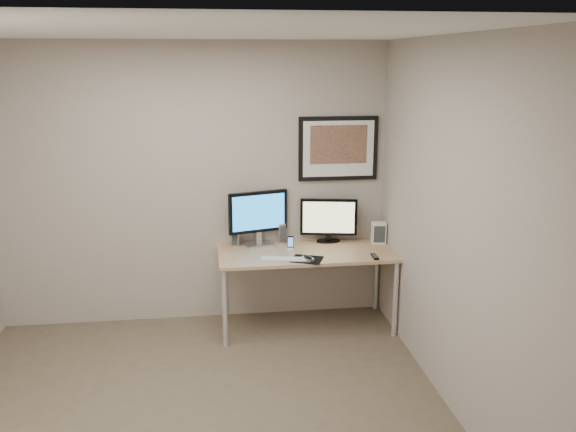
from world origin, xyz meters
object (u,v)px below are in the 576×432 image
object	(u,v)px
phone_dock	(290,243)
keyboard	(286,259)
speaker_right	(282,233)
fan_unit	(379,233)
monitor_tv	(329,219)
monitor_large	(258,216)
desk	(306,258)
framed_art	(338,148)
speaker_left	(236,237)

from	to	relation	value
phone_dock	keyboard	distance (m)	0.32
speaker_right	fan_unit	distance (m)	0.92
monitor_tv	phone_dock	xyz separation A→B (m)	(-0.39, -0.18, -0.16)
monitor_large	monitor_tv	xyz separation A→B (m)	(0.67, 0.02, -0.06)
desk	framed_art	size ratio (longest dim) A/B	2.13
monitor_large	phone_dock	bearing A→B (deg)	-43.82
monitor_tv	speaker_left	bearing A→B (deg)	-168.65
desk	monitor_tv	size ratio (longest dim) A/B	2.99
keyboard	monitor_large	bearing A→B (deg)	126.26
speaker_right	phone_dock	bearing A→B (deg)	-86.40
monitor_large	fan_unit	xyz separation A→B (m)	(1.14, -0.08, -0.19)
speaker_right	fan_unit	bearing A→B (deg)	-19.01
fan_unit	monitor_tv	bearing A→B (deg)	174.47
speaker_right	phone_dock	world-z (taller)	speaker_right
speaker_right	fan_unit	world-z (taller)	fan_unit
speaker_right	monitor_tv	bearing A→B (deg)	-14.89
fan_unit	speaker_right	bearing A→B (deg)	178.33
framed_art	monitor_tv	world-z (taller)	framed_art
desk	speaker_left	size ratio (longest dim) A/B	8.69
monitor_large	keyboard	distance (m)	0.57
framed_art	monitor_large	distance (m)	0.98
desk	keyboard	xyz separation A→B (m)	(-0.22, -0.21, 0.07)
monitor_large	fan_unit	distance (m)	1.16
speaker_right	phone_dock	size ratio (longest dim) A/B	1.53
monitor_large	monitor_tv	world-z (taller)	monitor_large
monitor_large	keyboard	xyz separation A→B (m)	(0.20, -0.46, -0.28)
framed_art	phone_dock	bearing A→B (deg)	-153.73
speaker_left	keyboard	distance (m)	0.63
phone_dock	fan_unit	size ratio (longest dim) A/B	0.62
desk	phone_dock	size ratio (longest dim) A/B	12.76
monitor_tv	fan_unit	xyz separation A→B (m)	(0.47, -0.10, -0.12)
framed_art	desk	bearing A→B (deg)	-136.54
monitor_tv	phone_dock	size ratio (longest dim) A/B	4.27
desk	framed_art	xyz separation A→B (m)	(0.35, 0.33, 0.96)
speaker_right	desk	bearing A→B (deg)	-69.06
desk	speaker_right	bearing A→B (deg)	121.77
phone_dock	fan_unit	bearing A→B (deg)	11.30
monitor_large	fan_unit	world-z (taller)	monitor_large
framed_art	phone_dock	xyz separation A→B (m)	(-0.48, -0.24, -0.83)
monitor_tv	speaker_right	xyz separation A→B (m)	(-0.44, 0.03, -0.13)
framed_art	speaker_right	bearing A→B (deg)	-176.80
monitor_large	speaker_right	bearing A→B (deg)	-1.85
speaker_left	speaker_right	size ratio (longest dim) A/B	0.96
monitor_large	speaker_right	distance (m)	0.30
monitor_tv	phone_dock	world-z (taller)	monitor_tv
monitor_large	phone_dock	world-z (taller)	monitor_large
speaker_right	speaker_left	bearing A→B (deg)	174.80
desk	monitor_large	size ratio (longest dim) A/B	2.86
monitor_large	speaker_left	size ratio (longest dim) A/B	3.04
speaker_right	keyboard	world-z (taller)	speaker_right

